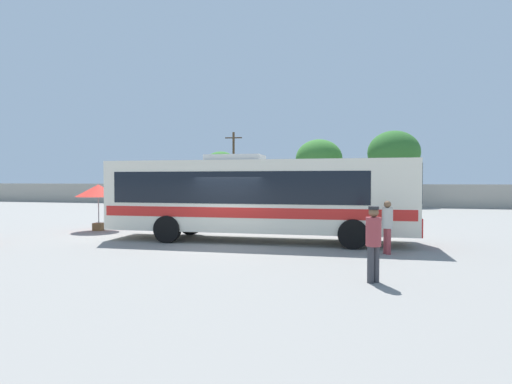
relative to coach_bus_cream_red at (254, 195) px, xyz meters
The scene contains 12 objects.
ground_plane 8.83m from the coach_bus_cream_red, 94.28° to the left, with size 300.00×300.00×0.00m, color gray.
perimeter_wall 23.62m from the coach_bus_cream_red, 91.56° to the left, with size 80.00×0.30×2.05m, color #9E998C.
coach_bus_cream_red is the anchor object (origin of this frame).
attendant_by_bus_door 5.32m from the coach_bus_cream_red, 20.23° to the right, with size 0.47×0.47×1.72m.
passenger_waiting_on_apron 7.38m from the coach_bus_cream_red, 53.01° to the right, with size 0.50×0.50×1.77m.
vendor_umbrella_near_gate_red 8.13m from the coach_bus_cream_red, 169.73° to the left, with size 2.09×2.09×2.19m.
parked_car_leftmost_black 24.40m from the coach_bus_cream_red, 127.05° to the left, with size 4.29×2.29×1.47m.
parked_car_second_black 21.18m from the coach_bus_cream_red, 115.21° to the left, with size 4.43×2.14×1.42m.
utility_pole_near 28.59m from the coach_bus_cream_red, 109.12° to the left, with size 1.80×0.35×7.53m.
roadside_tree_left 29.64m from the coach_bus_cream_red, 111.77° to the left, with size 3.90×3.90×5.54m.
roadside_tree_midleft 28.74m from the coach_bus_cream_red, 90.91° to the left, with size 4.89×4.89×6.71m.
roadside_tree_midright 26.82m from the coach_bus_cream_red, 75.08° to the left, with size 4.83×4.83×7.07m.
Camera 1 is at (4.85, -14.56, 2.37)m, focal length 29.52 mm.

